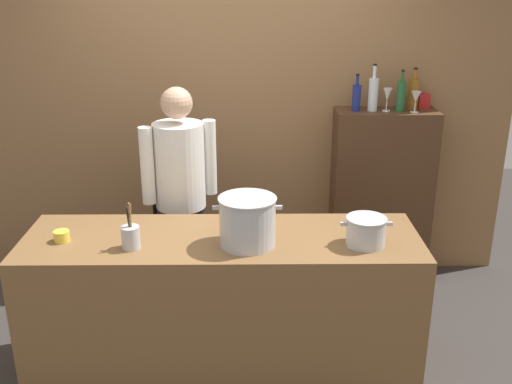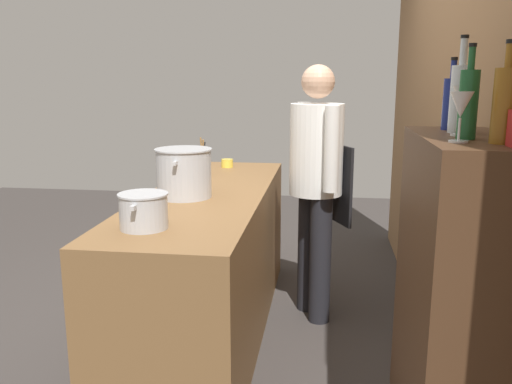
% 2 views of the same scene
% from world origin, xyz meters
% --- Properties ---
extents(ground_plane, '(8.00, 8.00, 0.00)m').
position_xyz_m(ground_plane, '(0.00, 0.00, 0.00)').
color(ground_plane, '#383330').
extents(brick_back_panel, '(4.40, 0.10, 3.00)m').
position_xyz_m(brick_back_panel, '(0.00, 1.40, 1.50)').
color(brick_back_panel, olive).
rests_on(brick_back_panel, ground_plane).
extents(prep_counter, '(2.32, 0.70, 0.90)m').
position_xyz_m(prep_counter, '(0.00, 0.00, 0.45)').
color(prep_counter, brown).
rests_on(prep_counter, ground_plane).
extents(bar_cabinet, '(0.76, 0.32, 1.38)m').
position_xyz_m(bar_cabinet, '(1.19, 1.19, 0.69)').
color(bar_cabinet, '#472D1C').
rests_on(bar_cabinet, ground_plane).
extents(chef, '(0.49, 0.41, 1.66)m').
position_xyz_m(chef, '(-0.31, 0.65, 0.96)').
color(chef, black).
rests_on(chef, ground_plane).
extents(stockpot_large, '(0.39, 0.33, 0.28)m').
position_xyz_m(stockpot_large, '(0.15, -0.10, 1.04)').
color(stockpot_large, '#B7BABF').
rests_on(stockpot_large, prep_counter).
extents(stockpot_small, '(0.29, 0.23, 0.16)m').
position_xyz_m(stockpot_small, '(0.82, -0.11, 0.98)').
color(stockpot_small, '#B7BABF').
rests_on(stockpot_small, prep_counter).
extents(utensil_crock, '(0.10, 0.10, 0.28)m').
position_xyz_m(utensil_crock, '(-0.50, -0.15, 0.97)').
color(utensil_crock, '#B7BABF').
rests_on(utensil_crock, prep_counter).
extents(butter_jar, '(0.09, 0.09, 0.06)m').
position_xyz_m(butter_jar, '(-0.91, -0.05, 0.93)').
color(butter_jar, yellow).
rests_on(butter_jar, prep_counter).
extents(wine_bottle_amber, '(0.08, 0.08, 0.31)m').
position_xyz_m(wine_bottle_amber, '(1.39, 1.24, 1.50)').
color(wine_bottle_amber, '#8C5919').
rests_on(wine_bottle_amber, bar_cabinet).
extents(wine_bottle_clear, '(0.07, 0.07, 0.34)m').
position_xyz_m(wine_bottle_clear, '(1.08, 1.18, 1.51)').
color(wine_bottle_clear, silver).
rests_on(wine_bottle_clear, bar_cabinet).
extents(wine_bottle_green, '(0.06, 0.06, 0.30)m').
position_xyz_m(wine_bottle_green, '(1.28, 1.16, 1.50)').
color(wine_bottle_green, '#1E592D').
rests_on(wine_bottle_green, bar_cabinet).
extents(wine_bottle_cobalt, '(0.06, 0.06, 0.27)m').
position_xyz_m(wine_bottle_cobalt, '(0.95, 1.18, 1.49)').
color(wine_bottle_cobalt, navy).
rests_on(wine_bottle_cobalt, bar_cabinet).
extents(wine_glass_short, '(0.07, 0.07, 0.16)m').
position_xyz_m(wine_glass_short, '(1.37, 1.12, 1.49)').
color(wine_glass_short, silver).
rests_on(wine_glass_short, bar_cabinet).
extents(wine_glass_wide, '(0.07, 0.07, 0.17)m').
position_xyz_m(wine_glass_wide, '(1.18, 1.16, 1.50)').
color(wine_glass_wide, silver).
rests_on(wine_glass_wide, bar_cabinet).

